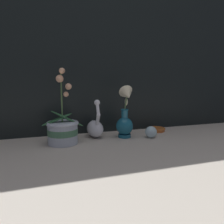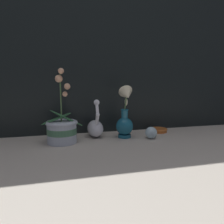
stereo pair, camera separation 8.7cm
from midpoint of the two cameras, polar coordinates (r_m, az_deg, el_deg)
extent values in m
plane|color=#BCB2A3|center=(1.20, 4.90, -8.18)|extent=(2.80, 2.80, 0.00)
cube|color=black|center=(1.46, 1.00, 18.52)|extent=(2.80, 0.03, 1.20)
cylinder|color=#B2BCCC|center=(1.21, -10.97, -5.16)|extent=(0.16, 0.16, 0.12)
cylinder|color=#477A56|center=(1.21, -10.98, -4.89)|extent=(0.16, 0.16, 0.03)
torus|color=#B2BCCC|center=(1.20, -11.04, -2.77)|extent=(0.17, 0.17, 0.02)
cylinder|color=#4C6B3D|center=(1.19, -11.22, 3.99)|extent=(0.01, 0.01, 0.27)
ellipsoid|color=#2D6038|center=(1.20, -9.75, -1.63)|extent=(0.18, 0.05, 0.11)
ellipsoid|color=#2D6038|center=(1.20, -12.38, -1.76)|extent=(0.17, 0.06, 0.07)
sphere|color=#E5A87F|center=(1.17, -11.12, 10.50)|extent=(0.03, 0.03, 0.03)
sphere|color=#E5A87F|center=(1.18, -11.69, 8.52)|extent=(0.04, 0.04, 0.04)
sphere|color=#E5A87F|center=(1.16, -9.54, 6.60)|extent=(0.03, 0.03, 0.03)
sphere|color=#E5A87F|center=(1.17, -10.14, 4.63)|extent=(0.03, 0.03, 0.03)
ellipsoid|color=white|center=(1.32, -2.54, -4.34)|extent=(0.09, 0.16, 0.10)
cone|color=white|center=(1.38, -3.06, -3.22)|extent=(0.05, 0.07, 0.07)
cylinder|color=white|center=(1.25, -1.95, -2.18)|extent=(0.02, 0.06, 0.08)
sphere|color=white|center=(1.23, -1.75, -0.75)|extent=(0.02, 0.02, 0.02)
cylinder|color=white|center=(1.24, -1.90, 0.88)|extent=(0.02, 0.04, 0.07)
sphere|color=white|center=(1.25, -2.05, 2.49)|extent=(0.03, 0.03, 0.03)
cylinder|color=#195B75|center=(1.32, 5.15, -6.21)|extent=(0.08, 0.08, 0.02)
ellipsoid|color=#195B75|center=(1.31, 5.18, -3.74)|extent=(0.10, 0.10, 0.11)
cylinder|color=#195B75|center=(1.29, 5.23, -0.55)|extent=(0.04, 0.04, 0.05)
torus|color=#195B75|center=(1.29, 5.24, 0.57)|extent=(0.05, 0.05, 0.01)
cylinder|color=#567A47|center=(1.27, 5.49, 2.12)|extent=(0.01, 0.04, 0.08)
cone|color=beige|center=(1.24, 5.92, 4.57)|extent=(0.08, 0.10, 0.10)
ellipsoid|color=beige|center=(1.28, 5.65, 2.64)|extent=(0.02, 0.02, 0.04)
sphere|color=silver|center=(1.31, 12.07, -5.31)|extent=(0.07, 0.07, 0.07)
cylinder|color=#C66628|center=(1.49, 13.63, -4.65)|extent=(0.11, 0.11, 0.02)
torus|color=#C66628|center=(1.49, 13.63, -4.40)|extent=(0.12, 0.12, 0.01)
camera|label=1|loc=(0.04, -88.09, 0.27)|focal=35.00mm
camera|label=2|loc=(0.04, 91.91, -0.27)|focal=35.00mm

